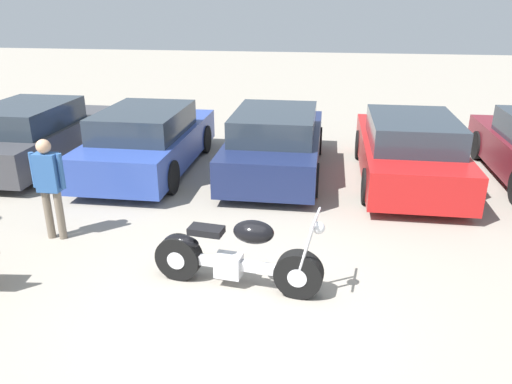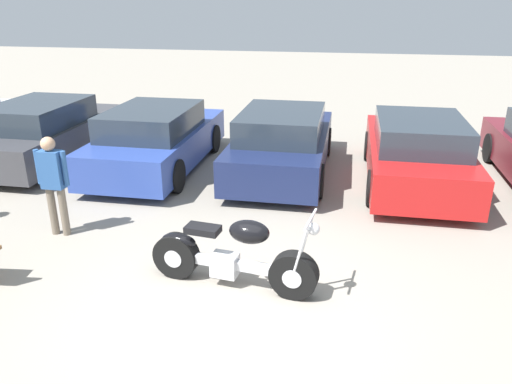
% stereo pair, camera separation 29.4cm
% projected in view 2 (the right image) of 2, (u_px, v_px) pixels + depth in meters
% --- Properties ---
extents(ground_plane, '(60.00, 60.00, 0.00)m').
position_uv_depth(ground_plane, '(231.00, 312.00, 5.96)').
color(ground_plane, gray).
extents(motorcycle, '(2.23, 0.74, 1.11)m').
position_uv_depth(motorcycle, '(231.00, 256.00, 6.37)').
color(motorcycle, black).
rests_on(motorcycle, ground_plane).
extents(parked_car_dark_grey, '(1.91, 4.43, 1.37)m').
position_uv_depth(parked_car_dark_grey, '(46.00, 132.00, 11.32)').
color(parked_car_dark_grey, '#3D3D42').
rests_on(parked_car_dark_grey, ground_plane).
extents(parked_car_blue, '(1.91, 4.43, 1.37)m').
position_uv_depth(parked_car_blue, '(157.00, 139.00, 10.74)').
color(parked_car_blue, '#2D479E').
rests_on(parked_car_blue, ground_plane).
extents(parked_car_navy, '(1.91, 4.43, 1.37)m').
position_uv_depth(parked_car_navy, '(282.00, 143.00, 10.49)').
color(parked_car_navy, '#19234C').
rests_on(parked_car_navy, ground_plane).
extents(parked_car_red, '(1.91, 4.43, 1.37)m').
position_uv_depth(parked_car_red, '(416.00, 152.00, 9.86)').
color(parked_car_red, red).
rests_on(parked_car_red, ground_plane).
extents(person_standing, '(0.52, 0.21, 1.59)m').
position_uv_depth(person_standing, '(53.00, 178.00, 7.59)').
color(person_standing, '#726656').
rests_on(person_standing, ground_plane).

